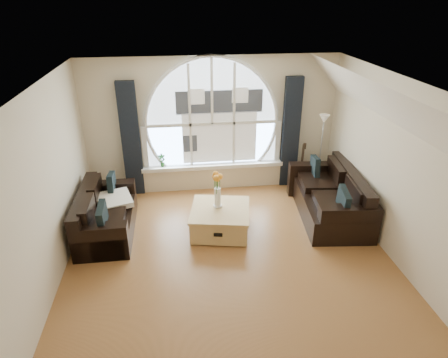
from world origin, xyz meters
The scene contains 21 objects.
ground centered at (0.00, 0.00, 0.00)m, with size 5.00×5.50×0.01m, color brown.
ceiling centered at (0.00, 0.00, 2.70)m, with size 5.00×5.50×0.01m, color silver.
wall_back centered at (0.00, 2.75, 1.35)m, with size 5.00×0.01×2.70m, color beige.
wall_front centered at (0.00, -2.75, 1.35)m, with size 5.00×0.01×2.70m, color beige.
wall_left centered at (-2.50, 0.00, 1.35)m, with size 0.01×5.50×2.70m, color beige.
wall_right centered at (2.50, 0.00, 1.35)m, with size 0.01×5.50×2.70m, color beige.
attic_slope centered at (2.20, 0.00, 2.35)m, with size 0.92×5.50×0.72m, color silver.
arched_window centered at (0.00, 2.72, 1.62)m, with size 2.60×0.06×2.15m, color silver.
window_sill centered at (0.00, 2.65, 0.51)m, with size 2.90×0.22×0.08m, color white.
window_frame centered at (0.00, 2.69, 1.62)m, with size 2.76×0.08×2.15m, color white.
neighbor_house centered at (0.15, 2.71, 1.50)m, with size 1.70×0.02×1.50m, color silver.
curtain_left centered at (-1.60, 2.63, 1.15)m, with size 0.35×0.12×2.30m, color black.
curtain_right centered at (1.60, 2.63, 1.15)m, with size 0.35×0.12×2.30m, color black.
sofa_left centered at (-1.97, 1.23, 0.40)m, with size 0.86×1.73×0.77m, color black.
sofa_right centered at (1.97, 1.26, 0.40)m, with size 0.98×1.97×0.87m, color black.
coffee_chest centered at (-0.05, 1.00, 0.24)m, with size 0.98×0.98×0.48m, color tan.
throw_blanket centered at (-1.85, 1.45, 0.50)m, with size 0.55×0.55×0.10m, color silver.
vase_flowers centered at (-0.09, 1.09, 0.83)m, with size 0.24×0.24×0.70m, color white.
floor_lamp centered at (2.16, 2.35, 0.80)m, with size 0.24×0.24×1.60m, color #B2B2B2.
guitar centered at (1.79, 2.38, 0.53)m, with size 0.36×0.24×1.06m, color #905D28.
potted_plant centered at (-1.04, 2.65, 0.69)m, with size 0.15×0.10×0.28m, color #1E6023.
Camera 1 is at (-0.73, -4.67, 3.79)m, focal length 31.22 mm.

